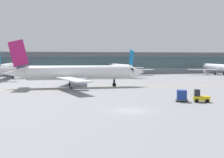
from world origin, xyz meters
TOP-DOWN VIEW (x-y plane):
  - ground_plane at (0.00, 0.00)m, footprint 400.00×400.00m
  - taxiway_centreline_stripe at (-3.18, 30.89)m, footprint 109.84×6.67m
  - terminal_concourse at (0.00, 89.56)m, footprint 217.81×11.00m
  - gate_airplane_1 at (-24.35, 68.55)m, footprint 31.53×33.92m
  - gate_airplane_2 at (17.98, 71.10)m, footprint 28.62×30.83m
  - gate_airplane_3 at (60.51, 69.14)m, footprint 27.28×29.44m
  - taxiing_regional_jet at (-3.63, 32.92)m, footprint 35.41×32.89m
  - baggage_tug at (13.61, 4.77)m, footprint 2.94×2.40m
  - cargo_dolly_lead at (10.85, 5.96)m, footprint 2.56×2.30m

SIDE VIEW (x-z plane):
  - ground_plane at x=0.00m, z-range 0.00..0.00m
  - taxiway_centreline_stripe at x=-3.18m, z-range 0.00..0.01m
  - baggage_tug at x=13.61m, z-range -0.16..1.94m
  - cargo_dolly_lead at x=10.85m, z-range 0.08..2.02m
  - gate_airplane_3 at x=60.51m, z-range -1.95..7.80m
  - gate_airplane_2 at x=17.98m, z-range -2.04..8.17m
  - gate_airplane_1 at x=-24.35m, z-range -2.25..8.99m
  - taxiing_regional_jet at x=-3.63m, z-range -2.35..9.38m
  - terminal_concourse at x=0.00m, z-range 0.12..9.72m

